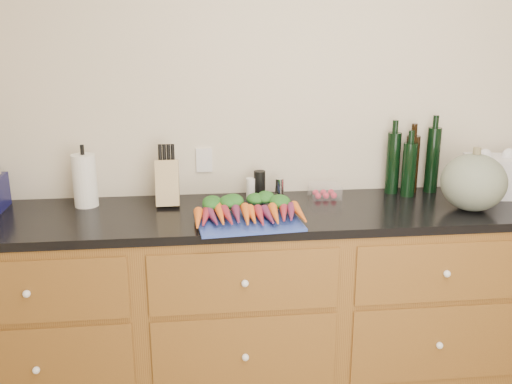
{
  "coord_description": "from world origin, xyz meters",
  "views": [
    {
      "loc": [
        -0.65,
        -1.23,
        1.78
      ],
      "look_at": [
        -0.38,
        1.2,
        1.06
      ],
      "focal_mm": 40.0,
      "sensor_mm": 36.0,
      "label": 1
    }
  ],
  "objects": [
    {
      "name": "cutting_board",
      "position": [
        -0.42,
        1.14,
        0.95
      ],
      "size": [
        0.48,
        0.38,
        0.01
      ],
      "primitive_type": "cube",
      "rotation": [
        0.0,
        0.0,
        0.09
      ],
      "color": "#2942A7",
      "rests_on": "countertop"
    },
    {
      "name": "grinder_pepper",
      "position": [
        -0.33,
        1.48,
        1.01
      ],
      "size": [
        0.06,
        0.06,
        0.14
      ],
      "primitive_type": "cylinder",
      "color": "black",
      "rests_on": "countertop"
    },
    {
      "name": "tomato_box",
      "position": [
        0.0,
        1.47,
        0.98
      ],
      "size": [
        0.15,
        0.12,
        0.07
      ],
      "primitive_type": "cube",
      "color": "white",
      "rests_on": "countertop"
    },
    {
      "name": "wall_back",
      "position": [
        0.0,
        1.62,
        1.3
      ],
      "size": [
        4.1,
        0.05,
        2.6
      ],
      "primitive_type": "cube",
      "color": "beige",
      "rests_on": "ground"
    },
    {
      "name": "paper_towel",
      "position": [
        -1.17,
        1.46,
        1.07
      ],
      "size": [
        0.11,
        0.11,
        0.25
      ],
      "primitive_type": "cylinder",
      "color": "white",
      "rests_on": "countertop"
    },
    {
      "name": "countertop",
      "position": [
        0.0,
        1.3,
        0.92
      ],
      "size": [
        3.64,
        0.62,
        0.04
      ],
      "primitive_type": "cube",
      "color": "black",
      "rests_on": "cabinets"
    },
    {
      "name": "bottles",
      "position": [
        0.46,
        1.51,
        1.09
      ],
      "size": [
        0.28,
        0.14,
        0.34
      ],
      "color": "black",
      "rests_on": "countertop"
    },
    {
      "name": "grocery_bag",
      "position": [
        0.87,
        1.42,
        1.04
      ],
      "size": [
        0.3,
        0.26,
        0.2
      ],
      "primitive_type": null,
      "rotation": [
        0.0,
        0.0,
        -0.16
      ],
      "color": "white",
      "rests_on": "countertop"
    },
    {
      "name": "carrots",
      "position": [
        -0.42,
        1.18,
        0.98
      ],
      "size": [
        0.48,
        0.33,
        0.06
      ],
      "color": "orange",
      "rests_on": "cutting_board"
    },
    {
      "name": "cabinets",
      "position": [
        0.0,
        1.3,
        0.45
      ],
      "size": [
        3.6,
        0.64,
        0.9
      ],
      "color": "brown",
      "rests_on": "ground"
    },
    {
      "name": "squash",
      "position": [
        0.64,
        1.2,
        1.07
      ],
      "size": [
        0.3,
        0.3,
        0.27
      ],
      "primitive_type": "ellipsoid",
      "color": "#586454",
      "rests_on": "countertop"
    },
    {
      "name": "canister_chrome",
      "position": [
        -0.23,
        1.48,
        0.99
      ],
      "size": [
        0.05,
        0.05,
        0.1
      ],
      "primitive_type": "cylinder",
      "color": "silver",
      "rests_on": "countertop"
    },
    {
      "name": "grinder_salt",
      "position": [
        -0.37,
        1.48,
        0.99
      ],
      "size": [
        0.05,
        0.05,
        0.11
      ],
      "primitive_type": "cylinder",
      "color": "white",
      "rests_on": "countertop"
    },
    {
      "name": "knife_block",
      "position": [
        -0.78,
        1.44,
        1.05
      ],
      "size": [
        0.11,
        0.11,
        0.22
      ],
      "primitive_type": "cube",
      "color": "tan",
      "rests_on": "countertop"
    }
  ]
}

